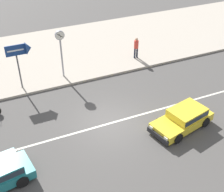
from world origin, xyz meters
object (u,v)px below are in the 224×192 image
arrow_signboard (25,50)px  pedestrian_by_shop (136,46)px  hatchback_yellow_0 (184,118)px  street_clock (60,43)px

arrow_signboard → pedestrian_by_shop: (8.44, 0.76, -1.67)m
hatchback_yellow_0 → pedestrian_by_shop: pedestrian_by_shop is taller
street_clock → arrow_signboard: 2.42m
arrow_signboard → pedestrian_by_shop: arrow_signboard is taller
arrow_signboard → pedestrian_by_shop: size_ratio=1.88×
street_clock → arrow_signboard: (-2.40, -0.34, 0.08)m
hatchback_yellow_0 → arrow_signboard: size_ratio=1.27×
hatchback_yellow_0 → pedestrian_by_shop: (1.32, 8.41, 0.54)m
street_clock → pedestrian_by_shop: size_ratio=2.05×
hatchback_yellow_0 → pedestrian_by_shop: bearing=81.1°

